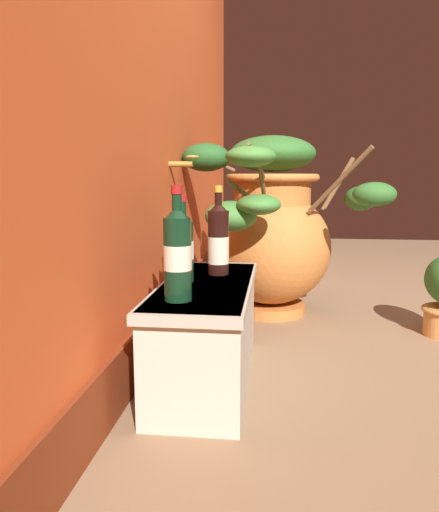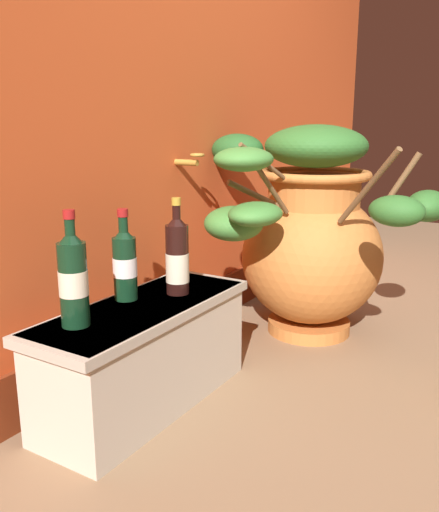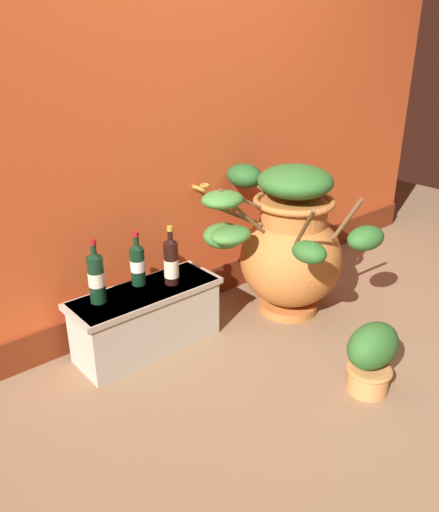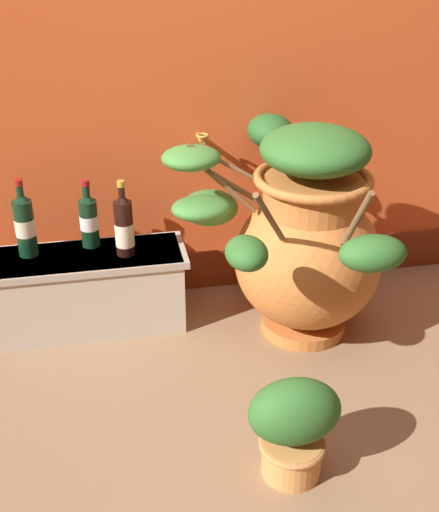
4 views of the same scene
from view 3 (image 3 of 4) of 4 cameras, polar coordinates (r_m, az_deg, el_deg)
The scene contains 8 objects.
ground_plane at distance 2.55m, azimuth 12.22°, elevation -14.44°, with size 7.00×7.00×0.00m, color #896B4C.
back_wall at distance 2.89m, azimuth -5.27°, elevation 18.42°, with size 4.40×0.33×2.60m.
terracotta_urn at distance 2.97m, azimuth 7.64°, elevation 1.35°, with size 0.86×0.94×0.88m.
stone_ledge at distance 2.73m, azimuth -8.04°, elevation -6.67°, with size 0.80×0.30×0.34m.
wine_bottle_left at distance 2.66m, azimuth -5.37°, elevation -0.55°, with size 0.08×0.08×0.32m.
wine_bottle_middle at distance 2.53m, azimuth -13.47°, elevation -2.10°, with size 0.08×0.08×0.32m.
wine_bottle_right at distance 2.67m, azimuth -9.06°, elevation -0.66°, with size 0.08×0.08×0.29m.
potted_shrub at distance 2.50m, azimuth 16.45°, elevation -10.52°, with size 0.29×0.21×0.35m.
Camera 3 is at (-1.66, -1.15, 1.56)m, focal length 36.21 mm.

